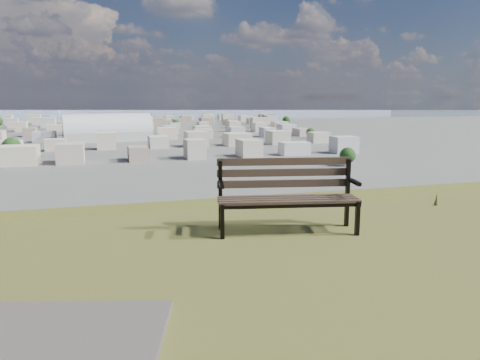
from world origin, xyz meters
name	(u,v)px	position (x,y,z in m)	size (l,w,h in m)	color
park_bench	(287,191)	(-0.28, 2.60, 25.49)	(1.73, 0.84, 0.87)	#443527
arena	(108,132)	(1.69, 300.04, 5.20)	(54.23, 27.29, 22.06)	#B9B9B5
city_blocks	(104,126)	(0.00, 394.44, 3.50)	(395.00, 361.00, 7.00)	beige
city_trees	(62,132)	(-26.39, 319.00, 4.83)	(406.52, 387.20, 9.98)	#2E2217
bay_water	(101,112)	(0.00, 900.00, 0.00)	(2400.00, 700.00, 0.12)	#8EA0B4
far_hills	(77,98)	(-60.92, 1402.93, 25.47)	(2050.00, 340.00, 60.00)	#9097B3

